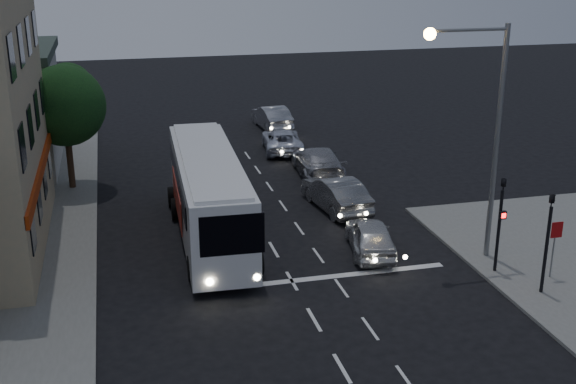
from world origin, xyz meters
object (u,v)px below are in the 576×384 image
object	(u,v)px
car_sedan_a	(336,194)
car_sedan_b	(318,162)
car_extra	(272,117)
street_tree	(64,102)
car_sedan_c	(282,140)
streetlight	(483,117)
traffic_signal_side	(548,231)
tour_bus	(209,193)
car_suv	(371,236)
traffic_signal_main	(501,214)
regulatory_sign	(555,240)

from	to	relation	value
car_sedan_a	car_sedan_b	xyz separation A→B (m)	(0.64, 5.21, 0.00)
car_sedan_a	car_extra	distance (m)	16.19
car_extra	street_tree	distance (m)	16.61
car_sedan_c	streetlight	bearing A→B (deg)	109.08
car_sedan_c	street_tree	size ratio (longest dim) A/B	0.77
car_extra	traffic_signal_side	xyz separation A→B (m)	(3.83, -26.29, 1.63)
tour_bus	car_suv	distance (m)	6.95
car_sedan_b	traffic_signal_side	xyz separation A→B (m)	(3.78, -15.33, 1.63)
traffic_signal_main	street_tree	distance (m)	21.38
regulatory_sign	car_extra	bearing A→B (deg)	100.80
traffic_signal_main	tour_bus	bearing A→B (deg)	147.80
car_extra	streetlight	bearing A→B (deg)	93.46
car_sedan_a	street_tree	distance (m)	14.04
car_sedan_a	car_sedan_b	world-z (taller)	car_sedan_b
car_suv	car_sedan_a	bearing A→B (deg)	-81.08
traffic_signal_main	traffic_signal_side	size ratio (longest dim) A/B	1.00
streetlight	street_tree	xyz separation A→B (m)	(-15.55, 12.82, -1.23)
street_tree	traffic_signal_main	bearing A→B (deg)	-42.03
car_sedan_a	regulatory_sign	world-z (taller)	regulatory_sign
car_sedan_c	car_sedan_a	bearing A→B (deg)	97.85
car_sedan_c	car_suv	bearing A→B (deg)	97.15
car_sedan_b	regulatory_sign	size ratio (longest dim) A/B	2.47
car_suv	traffic_signal_main	xyz separation A→B (m)	(3.88, -3.02, 1.72)
car_sedan_a	street_tree	size ratio (longest dim) A/B	0.77
car_sedan_c	streetlight	distance (m)	18.31
traffic_signal_side	car_sedan_a	bearing A→B (deg)	113.61
regulatory_sign	street_tree	size ratio (longest dim) A/B	0.35
tour_bus	street_tree	bearing A→B (deg)	128.35
tour_bus	streetlight	distance (m)	11.44
traffic_signal_side	street_tree	xyz separation A→B (m)	(-16.51, 16.22, 2.08)
car_sedan_c	tour_bus	bearing A→B (deg)	71.26
tour_bus	car_sedan_b	xyz separation A→B (m)	(6.83, 7.11, -1.16)
car_suv	street_tree	world-z (taller)	street_tree
tour_bus	regulatory_sign	size ratio (longest dim) A/B	5.37
car_sedan_b	street_tree	size ratio (longest dim) A/B	0.88
car_suv	car_sedan_c	world-z (taller)	car_suv
traffic_signal_main	traffic_signal_side	xyz separation A→B (m)	(0.70, -1.98, 0.00)
car_suv	car_sedan_b	world-z (taller)	car_sedan_b
car_extra	streetlight	distance (m)	23.59
tour_bus	regulatory_sign	bearing A→B (deg)	-30.02
car_suv	car_extra	xyz separation A→B (m)	(0.75, 21.29, 0.09)
car_sedan_b	traffic_signal_side	world-z (taller)	traffic_signal_side
car_sedan_a	traffic_signal_side	xyz separation A→B (m)	(4.42, -10.11, 1.64)
car_sedan_b	streetlight	bearing A→B (deg)	107.87
tour_bus	car_suv	size ratio (longest dim) A/B	2.87
car_suv	car_sedan_b	bearing A→B (deg)	-83.68
traffic_signal_main	traffic_signal_side	bearing A→B (deg)	-70.51
car_suv	regulatory_sign	world-z (taller)	regulatory_sign
car_sedan_a	streetlight	bearing A→B (deg)	110.11
car_sedan_b	car_extra	bearing A→B (deg)	-85.22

